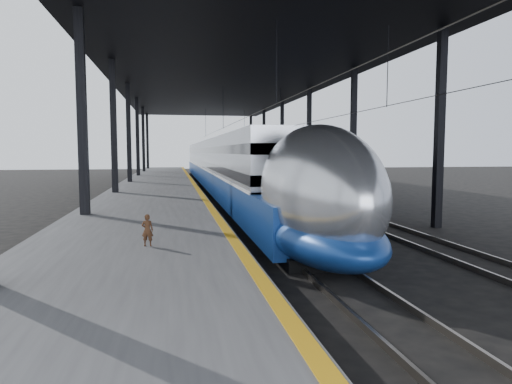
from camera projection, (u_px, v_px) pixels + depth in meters
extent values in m
plane|color=black|center=(250.00, 262.00, 14.42)|extent=(160.00, 160.00, 0.00)
cube|color=#4C4C4F|center=(156.00, 193.00, 33.32)|extent=(6.00, 80.00, 1.00)
cube|color=gold|center=(195.00, 185.00, 33.79)|extent=(0.30, 80.00, 0.01)
cube|color=slate|center=(222.00, 197.00, 34.23)|extent=(0.08, 80.00, 0.16)
cube|color=slate|center=(241.00, 197.00, 34.49)|extent=(0.08, 80.00, 0.16)
cube|color=slate|center=(286.00, 196.00, 35.14)|extent=(0.08, 80.00, 0.16)
cube|color=slate|center=(304.00, 196.00, 35.40)|extent=(0.08, 80.00, 0.16)
cube|color=black|center=(82.00, 126.00, 17.86)|extent=(0.35, 0.35, 9.00)
cube|color=black|center=(440.00, 129.00, 20.66)|extent=(0.35, 0.35, 9.00)
cube|color=black|center=(114.00, 135.00, 27.65)|extent=(0.35, 0.35, 9.00)
cube|color=black|center=(353.00, 136.00, 30.45)|extent=(0.35, 0.35, 9.00)
cube|color=black|center=(129.00, 139.00, 37.45)|extent=(0.35, 0.35, 9.00)
cube|color=black|center=(309.00, 140.00, 40.24)|extent=(0.35, 0.35, 9.00)
cube|color=black|center=(138.00, 142.00, 47.24)|extent=(0.35, 0.35, 9.00)
cube|color=black|center=(282.00, 142.00, 50.04)|extent=(0.35, 0.35, 9.00)
cube|color=black|center=(143.00, 143.00, 57.03)|extent=(0.35, 0.35, 9.00)
cube|color=black|center=(264.00, 144.00, 59.83)|extent=(0.35, 0.35, 9.00)
cube|color=black|center=(148.00, 145.00, 66.83)|extent=(0.35, 0.35, 9.00)
cube|color=black|center=(251.00, 145.00, 69.62)|extent=(0.35, 0.35, 9.00)
cube|color=black|center=(229.00, 73.00, 33.53)|extent=(18.00, 75.00, 0.45)
cylinder|color=slate|center=(231.00, 124.00, 33.88)|extent=(0.03, 74.00, 0.03)
cylinder|color=slate|center=(296.00, 125.00, 34.78)|extent=(0.03, 74.00, 0.03)
cube|color=#B7BABF|center=(217.00, 163.00, 45.06)|extent=(3.02, 57.00, 4.16)
cube|color=navy|center=(218.00, 177.00, 43.71)|extent=(3.10, 62.00, 1.61)
cube|color=silver|center=(217.00, 167.00, 45.10)|extent=(3.12, 57.00, 0.10)
cube|color=black|center=(216.00, 150.00, 44.95)|extent=(3.06, 57.00, 0.44)
cube|color=black|center=(217.00, 163.00, 45.06)|extent=(3.06, 57.00, 0.44)
ellipsoid|color=#B7BABF|center=(315.00, 192.00, 14.22)|extent=(3.02, 8.40, 4.16)
ellipsoid|color=navy|center=(314.00, 230.00, 14.33)|extent=(3.10, 8.40, 1.77)
ellipsoid|color=black|center=(347.00, 168.00, 11.60)|extent=(1.56, 2.20, 0.94)
cube|color=black|center=(314.00, 256.00, 14.41)|extent=(2.29, 2.60, 0.40)
cube|color=black|center=(228.00, 193.00, 35.95)|extent=(2.29, 2.60, 0.40)
cube|color=navy|center=(301.00, 174.00, 33.50)|extent=(2.55, 18.00, 3.46)
cube|color=gray|center=(344.00, 182.00, 25.28)|extent=(2.59, 1.20, 3.50)
cube|color=black|center=(348.00, 168.00, 24.60)|extent=(1.55, 0.06, 0.77)
cube|color=maroon|center=(348.00, 190.00, 24.71)|extent=(1.09, 0.06, 0.50)
cube|color=gray|center=(255.00, 166.00, 52.11)|extent=(2.55, 18.00, 3.46)
cube|color=gray|center=(233.00, 162.00, 70.72)|extent=(2.55, 18.00, 3.46)
cube|color=black|center=(329.00, 206.00, 27.77)|extent=(2.00, 2.40, 0.36)
cube|color=black|center=(260.00, 182.00, 49.32)|extent=(2.00, 2.40, 0.36)
imported|color=#442816|center=(147.00, 230.00, 12.02)|extent=(0.34, 0.26, 0.86)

